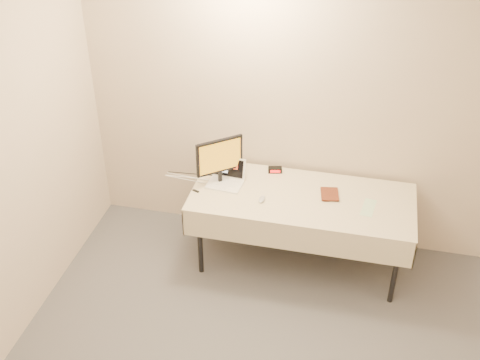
% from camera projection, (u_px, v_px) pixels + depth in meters
% --- Properties ---
extents(back_wall, '(4.00, 0.10, 2.70)m').
position_uv_depth(back_wall, '(314.00, 107.00, 5.04)').
color(back_wall, beige).
rests_on(back_wall, ground).
extents(table, '(1.86, 0.81, 0.74)m').
position_uv_depth(table, '(302.00, 202.00, 5.05)').
color(table, black).
rests_on(table, ground).
extents(laptop, '(0.31, 0.27, 0.20)m').
position_uv_depth(laptop, '(227.00, 177.00, 5.17)').
color(laptop, white).
rests_on(laptop, table).
extents(monitor, '(0.34, 0.28, 0.43)m').
position_uv_depth(monitor, '(220.00, 158.00, 5.05)').
color(monitor, black).
rests_on(monitor, table).
extents(book, '(0.15, 0.04, 0.19)m').
position_uv_depth(book, '(322.00, 185.00, 4.98)').
color(book, '#953A1B').
rests_on(book, table).
extents(alarm_clock, '(0.13, 0.08, 0.05)m').
position_uv_depth(alarm_clock, '(275.00, 170.00, 5.31)').
color(alarm_clock, black).
rests_on(alarm_clock, table).
extents(clicker, '(0.06, 0.11, 0.02)m').
position_uv_depth(clicker, '(262.00, 199.00, 4.96)').
color(clicker, '#B7B7B9').
rests_on(clicker, table).
extents(paper_form, '(0.13, 0.26, 0.00)m').
position_uv_depth(paper_form, '(368.00, 208.00, 4.89)').
color(paper_form, '#BBE0B2').
rests_on(paper_form, table).
extents(usb_dongle, '(0.06, 0.04, 0.01)m').
position_uv_depth(usb_dongle, '(196.00, 191.00, 5.07)').
color(usb_dongle, black).
rests_on(usb_dongle, table).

